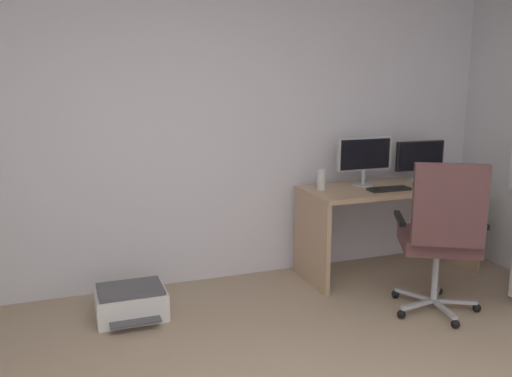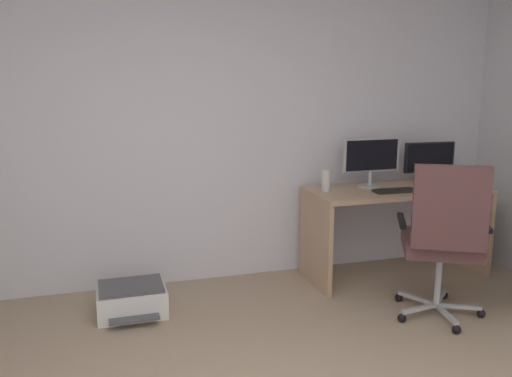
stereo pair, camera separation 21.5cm
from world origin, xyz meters
The scene contains 9 objects.
wall_back centered at (0.00, 2.78, 1.26)m, with size 5.60×0.10×2.51m, color silver.
desk centered at (1.76, 2.35, 0.55)m, with size 1.46×0.61×0.75m.
monitor_main centered at (1.57, 2.47, 0.99)m, with size 0.49×0.18×0.40m.
monitor_secondary centered at (2.12, 2.47, 0.95)m, with size 0.45×0.18×0.35m.
keyboard centered at (1.66, 2.23, 0.76)m, with size 0.34×0.13×0.02m, color black.
computer_mouse centered at (1.96, 2.24, 0.76)m, with size 0.06×0.10×0.03m, color black.
desktop_speaker centered at (1.15, 2.43, 0.83)m, with size 0.07×0.07×0.17m, color silver.
office_chair centered at (1.59, 1.49, 0.61)m, with size 0.68×0.72×1.10m.
printer centered at (-0.40, 2.21, 0.11)m, with size 0.47×0.45×0.21m.
Camera 1 is at (-0.79, -1.36, 1.64)m, focal length 37.91 mm.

